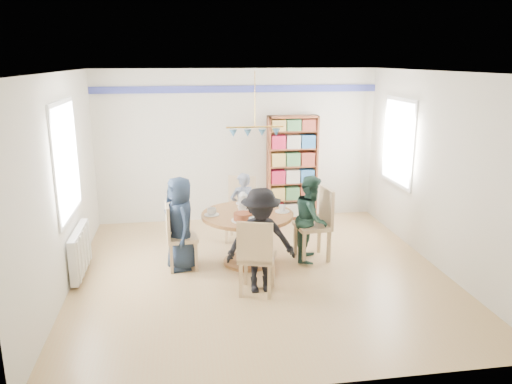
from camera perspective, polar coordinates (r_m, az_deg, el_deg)
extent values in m
plane|color=tan|center=(6.97, 0.51, -9.22)|extent=(5.00, 5.00, 0.00)
plane|color=white|center=(6.36, 0.57, 13.57)|extent=(5.00, 5.00, 0.00)
plane|color=silver|center=(8.96, -2.07, 5.29)|extent=(5.00, 0.00, 5.00)
plane|color=silver|center=(4.19, 6.13, -6.17)|extent=(5.00, 0.00, 5.00)
plane|color=silver|center=(6.61, -21.36, 0.77)|extent=(0.00, 5.00, 5.00)
plane|color=silver|center=(7.36, 20.15, 2.23)|extent=(0.00, 5.00, 5.00)
cube|color=#333A8D|center=(8.83, -2.12, 11.68)|extent=(5.00, 0.02, 0.12)
cube|color=white|center=(6.85, -20.92, 3.41)|extent=(0.03, 1.32, 1.52)
cube|color=white|center=(6.84, -20.76, 3.42)|extent=(0.01, 1.20, 1.40)
cube|color=white|center=(8.45, 15.99, 5.51)|extent=(0.03, 1.12, 1.42)
cube|color=white|center=(8.44, 15.86, 5.51)|extent=(0.01, 1.00, 1.30)
cylinder|color=gold|center=(6.87, -0.13, 10.54)|extent=(0.01, 0.01, 0.75)
cylinder|color=gold|center=(6.91, -0.13, 7.44)|extent=(0.80, 0.02, 0.02)
cone|color=teal|center=(6.88, -2.61, 6.72)|extent=(0.11, 0.11, 0.10)
cone|color=teal|center=(6.91, -0.95, 6.77)|extent=(0.11, 0.11, 0.10)
cone|color=teal|center=(6.94, 0.69, 6.80)|extent=(0.11, 0.11, 0.10)
cone|color=teal|center=(6.97, 2.33, 6.83)|extent=(0.11, 0.11, 0.10)
cube|color=silver|center=(7.17, -19.48, -6.39)|extent=(0.10, 1.00, 0.60)
cube|color=silver|center=(6.79, -19.57, -7.59)|extent=(0.02, 0.06, 0.56)
cube|color=silver|center=(6.97, -19.28, -6.97)|extent=(0.02, 0.06, 0.56)
cube|color=silver|center=(7.16, -19.01, -6.38)|extent=(0.02, 0.06, 0.56)
cube|color=silver|center=(7.34, -18.75, -5.82)|extent=(0.02, 0.06, 0.56)
cube|color=silver|center=(7.53, -18.50, -5.29)|extent=(0.02, 0.06, 0.56)
cylinder|color=brown|center=(7.04, -0.99, -2.64)|extent=(1.30, 1.30, 0.05)
cylinder|color=brown|center=(7.16, -0.98, -5.50)|extent=(0.16, 0.16, 0.70)
cylinder|color=brown|center=(7.29, -0.97, -7.93)|extent=(0.70, 0.70, 0.04)
cube|color=tan|center=(7.04, -8.43, -5.21)|extent=(0.44, 0.44, 0.05)
cube|color=tan|center=(6.95, -10.05, -3.38)|extent=(0.07, 0.42, 0.50)
cube|color=tan|center=(6.98, -6.85, -7.38)|extent=(0.04, 0.04, 0.43)
cube|color=tan|center=(7.29, -7.14, -6.39)|extent=(0.04, 0.04, 0.43)
cube|color=tan|center=(6.96, -9.63, -7.57)|extent=(0.04, 0.04, 0.43)
cube|color=tan|center=(7.27, -9.80, -6.56)|extent=(0.04, 0.04, 0.43)
cube|color=tan|center=(7.31, 6.45, -3.91)|extent=(0.51, 0.51, 0.06)
cube|color=tan|center=(7.31, 8.06, -1.69)|extent=(0.09, 0.47, 0.56)
cube|color=tan|center=(7.51, 4.51, -5.48)|extent=(0.05, 0.05, 0.48)
cube|color=tan|center=(7.17, 5.52, -6.49)|extent=(0.05, 0.05, 0.48)
cube|color=tan|center=(7.63, 7.21, -5.20)|extent=(0.05, 0.05, 0.48)
cube|color=tan|center=(7.31, 8.32, -6.17)|extent=(0.05, 0.05, 0.48)
cube|color=tan|center=(8.02, -1.85, -2.23)|extent=(0.57, 0.57, 0.05)
cube|color=tan|center=(8.14, -1.59, 0.00)|extent=(0.44, 0.18, 0.54)
cube|color=tan|center=(7.96, -3.38, -4.30)|extent=(0.05, 0.05, 0.46)
cube|color=tan|center=(7.89, -0.77, -4.44)|extent=(0.05, 0.05, 0.46)
cube|color=tan|center=(8.30, -2.84, -3.47)|extent=(0.05, 0.05, 0.46)
cube|color=tan|center=(8.24, -0.34, -3.61)|extent=(0.05, 0.05, 0.46)
cube|color=tan|center=(6.26, 0.15, -7.46)|extent=(0.55, 0.55, 0.05)
cube|color=tan|center=(5.98, -0.15, -5.87)|extent=(0.43, 0.17, 0.52)
cube|color=tan|center=(6.49, 1.95, -8.96)|extent=(0.05, 0.05, 0.45)
cube|color=tan|center=(6.54, -1.16, -8.77)|extent=(0.05, 0.05, 0.45)
cube|color=tan|center=(6.17, 1.54, -10.28)|extent=(0.05, 0.05, 0.45)
cube|color=tan|center=(6.22, -1.75, -10.06)|extent=(0.05, 0.05, 0.45)
imported|color=#192537|center=(6.98, -8.65, -3.54)|extent=(0.59, 0.74, 1.32)
imported|color=#1B362C|center=(7.26, 6.35, -2.99)|extent=(0.66, 0.74, 1.26)
imported|color=gray|center=(7.94, -1.53, -1.79)|extent=(0.47, 0.36, 1.13)
imported|color=black|center=(6.22, 0.55, -5.58)|extent=(0.89, 0.53, 1.34)
cube|color=brown|center=(8.96, 1.45, 2.65)|extent=(0.04, 0.27, 1.89)
cube|color=brown|center=(9.15, 6.79, 2.81)|extent=(0.04, 0.27, 1.89)
cube|color=brown|center=(8.89, 4.26, 8.59)|extent=(0.90, 0.27, 0.04)
cube|color=brown|center=(9.28, 4.04, -2.81)|extent=(0.90, 0.27, 0.05)
cube|color=brown|center=(9.16, 3.97, 2.90)|extent=(0.90, 0.02, 1.89)
cube|color=brown|center=(9.19, 4.08, -0.83)|extent=(0.85, 0.25, 0.02)
cube|color=brown|center=(9.10, 4.11, 1.08)|extent=(0.85, 0.25, 0.02)
cube|color=brown|center=(9.03, 4.15, 3.02)|extent=(0.85, 0.25, 0.02)
cube|color=brown|center=(8.97, 4.19, 4.99)|extent=(0.85, 0.25, 0.02)
cube|color=brown|center=(8.93, 4.23, 6.98)|extent=(0.85, 0.25, 0.02)
cube|color=#AE1A39|center=(9.17, 2.43, -2.07)|extent=(0.25, 0.20, 0.23)
cube|color=beige|center=(9.22, 4.08, -1.99)|extent=(0.25, 0.20, 0.23)
cube|color=#255589|center=(9.28, 5.71, -1.91)|extent=(0.25, 0.20, 0.23)
cube|color=tan|center=(9.08, 2.46, -0.16)|extent=(0.25, 0.20, 0.23)
cube|color=#407341|center=(9.13, 4.12, -0.09)|extent=(0.25, 0.20, 0.23)
cube|color=maroon|center=(9.20, 5.76, -0.02)|extent=(0.25, 0.20, 0.23)
cube|color=#AE1A39|center=(9.00, 2.48, 1.78)|extent=(0.25, 0.20, 0.23)
cube|color=beige|center=(9.06, 4.16, 1.84)|extent=(0.25, 0.20, 0.23)
cube|color=#255589|center=(9.12, 5.81, 1.89)|extent=(0.25, 0.20, 0.23)
cube|color=tan|center=(8.94, 2.50, 3.75)|extent=(0.25, 0.20, 0.23)
cube|color=#407341|center=(8.99, 4.19, 3.79)|extent=(0.25, 0.20, 0.23)
cube|color=maroon|center=(9.06, 5.86, 3.83)|extent=(0.25, 0.20, 0.23)
cube|color=#AE1A39|center=(8.88, 2.52, 5.74)|extent=(0.25, 0.20, 0.23)
cube|color=beige|center=(8.94, 4.23, 5.78)|extent=(0.25, 0.20, 0.23)
cube|color=#255589|center=(9.00, 5.92, 5.80)|extent=(0.25, 0.20, 0.23)
cube|color=tan|center=(8.84, 2.55, 7.64)|extent=(0.25, 0.20, 0.20)
cube|color=#407341|center=(8.89, 4.27, 7.66)|extent=(0.25, 0.20, 0.20)
cube|color=maroon|center=(8.96, 5.97, 7.67)|extent=(0.25, 0.20, 0.20)
cylinder|color=white|center=(7.07, -1.51, -1.30)|extent=(0.13, 0.13, 0.25)
sphere|color=white|center=(7.04, -1.52, -0.32)|extent=(0.09, 0.09, 0.09)
cylinder|color=silver|center=(7.13, -0.14, -0.98)|extent=(0.07, 0.07, 0.29)
cylinder|color=teal|center=(7.09, -0.14, 0.24)|extent=(0.03, 0.03, 0.03)
cylinder|color=white|center=(7.32, -0.90, -1.71)|extent=(0.31, 0.31, 0.01)
cylinder|color=brown|center=(7.30, -0.90, -1.31)|extent=(0.25, 0.25, 0.09)
cylinder|color=white|center=(6.72, -1.51, -3.23)|extent=(0.31, 0.31, 0.01)
cylinder|color=brown|center=(6.71, -1.51, -2.80)|extent=(0.25, 0.25, 0.09)
cylinder|color=white|center=(6.98, -5.08, -2.59)|extent=(0.21, 0.21, 0.01)
imported|color=white|center=(6.97, -5.09, -2.23)|extent=(0.13, 0.13, 0.10)
cylinder|color=white|center=(7.11, 3.02, -2.22)|extent=(0.21, 0.21, 0.01)
imported|color=white|center=(7.10, 3.02, -1.89)|extent=(0.10, 0.10, 0.10)
cylinder|color=white|center=(7.51, -1.52, -1.28)|extent=(0.21, 0.21, 0.01)
imported|color=white|center=(7.50, -1.52, -0.95)|extent=(0.13, 0.13, 0.10)
cylinder|color=white|center=(6.56, -0.39, -3.71)|extent=(0.21, 0.21, 0.01)
imported|color=white|center=(6.55, -0.39, -3.35)|extent=(0.10, 0.10, 0.10)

